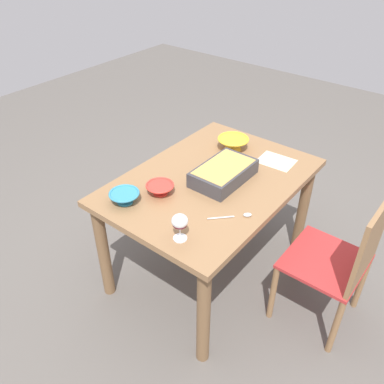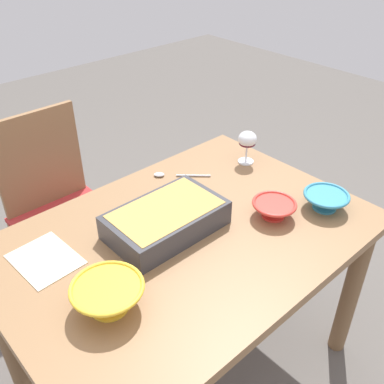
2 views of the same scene
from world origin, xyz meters
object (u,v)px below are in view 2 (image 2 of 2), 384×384
casserole_dish (166,219)px  serving_bowl (274,208)px  chair (57,202)px  wine_glass (247,141)px  small_bowl (108,295)px  serving_spoon (170,175)px  mixing_bowl (326,200)px  napkin (45,259)px  dining_table (186,258)px

casserole_dish → serving_bowl: casserole_dish is taller
chair → wine_glass: size_ratio=6.31×
casserole_dish → small_bowl: bearing=-154.9°
wine_glass → serving_spoon: size_ratio=0.79×
chair → serving_spoon: bearing=-58.4°
casserole_dish → small_bowl: casserole_dish is taller
serving_bowl → mixing_bowl: bearing=-28.1°
small_bowl → serving_bowl: bearing=-3.3°
chair → napkin: size_ratio=4.18×
dining_table → serving_spoon: (0.20, 0.32, 0.12)m
casserole_dish → small_bowl: 0.37m
casserole_dish → dining_table: bearing=-56.2°
dining_table → casserole_dish: casserole_dish is taller
serving_spoon → napkin: bearing=-169.2°
casserole_dish → serving_spoon: casserole_dish is taller
chair → mixing_bowl: 1.23m
dining_table → wine_glass: bearing=20.2°
casserole_dish → napkin: bearing=159.1°
wine_glass → serving_spoon: wine_glass is taller
dining_table → mixing_bowl: size_ratio=7.59×
casserole_dish → serving_spoon: 0.36m
mixing_bowl → small_bowl: small_bowl is taller
chair → serving_bowl: (0.40, -0.95, 0.28)m
wine_glass → small_bowl: 0.94m
wine_glass → serving_spoon: (-0.32, 0.13, -0.09)m
dining_table → wine_glass: wine_glass is taller
wine_glass → serving_bowl: 0.40m
casserole_dish → serving_bowl: bearing=-30.3°
dining_table → casserole_dish: size_ratio=3.22×
wine_glass → casserole_dish: 0.58m
wine_glass → napkin: size_ratio=0.66×
mixing_bowl → serving_spoon: (-0.28, 0.56, -0.03)m
serving_bowl → serving_spoon: serving_bowl is taller
small_bowl → napkin: (-0.04, 0.30, -0.05)m
mixing_bowl → serving_bowl: mixing_bowl is taller
mixing_bowl → serving_spoon: size_ratio=0.92×
casserole_dish → serving_bowl: 0.39m
chair → casserole_dish: chair is taller
wine_glass → serving_spoon: 0.36m
napkin → wine_glass: bearing=-0.8°
chair → dining_table: bearing=-82.8°
dining_table → small_bowl: size_ratio=6.16×
casserole_dish → mixing_bowl: size_ratio=2.36×
dining_table → casserole_dish: (-0.04, 0.06, 0.16)m
dining_table → chair: bearing=97.2°
small_bowl → chair: bearing=73.4°
dining_table → serving_spoon: serving_spoon is taller
dining_table → chair: 0.83m
serving_spoon → napkin: 0.63m
small_bowl → casserole_dish: bearing=25.1°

